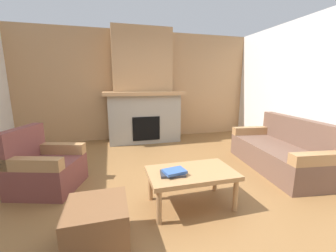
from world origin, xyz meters
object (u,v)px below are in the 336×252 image
armchair (44,168)px  fireplace (143,94)px  coffee_table (191,175)px  ottoman (98,224)px  couch (281,152)px

armchair → fireplace: bearing=51.6°
fireplace → coffee_table: 3.14m
coffee_table → ottoman: size_ratio=1.92×
fireplace → couch: 3.23m
armchair → coffee_table: (1.77, -0.90, 0.08)m
armchair → couch: bearing=-4.2°
armchair → coffee_table: size_ratio=0.95×
fireplace → couch: size_ratio=1.43×
armchair → ottoman: size_ratio=1.83×
fireplace → coffee_table: size_ratio=2.70×
couch → coffee_table: size_ratio=1.89×
ottoman → coffee_table: bearing=19.9°
fireplace → coffee_table: fireplace is taller
coffee_table → armchair: bearing=153.0°
armchair → ottoman: (0.75, -1.28, -0.09)m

